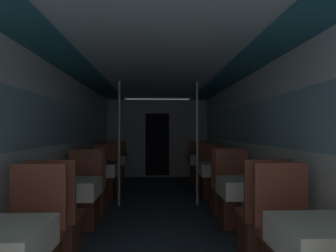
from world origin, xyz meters
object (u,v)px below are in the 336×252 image
(chair_right_near_3, at_px, (206,177))
(chair_right_near_1, at_px, (262,229))
(chair_left_far_3, at_px, (116,170))
(chair_right_far_1, at_px, (234,203))
(dining_table_left_2, at_px, (99,171))
(support_pole_left_2, at_px, (119,143))
(dining_table_left_1, at_px, (72,191))
(chair_left_far_2, at_px, (104,182))
(support_pole_right_2, at_px, (197,143))
(chair_left_near_2, at_px, (92,195))
(dining_table_left_3, at_px, (113,161))
(chair_right_far_2, at_px, (211,182))
(chair_left_far_1, at_px, (83,205))
(chair_right_far_3, at_px, (199,170))
(chair_left_near_3, at_px, (109,177))
(chair_left_near_1, at_px, (56,231))
(dining_table_right_2, at_px, (217,171))
(dining_table_right_1, at_px, (246,190))
(dining_table_right_0, at_px, (328,244))
(chair_right_near_2, at_px, (224,194))
(dining_table_right_3, at_px, (202,161))

(chair_right_near_3, bearing_deg, chair_right_near_1, -90.00)
(chair_left_far_3, height_order, chair_right_far_1, same)
(dining_table_left_2, height_order, support_pole_left_2, support_pole_left_2)
(dining_table_left_1, bearing_deg, support_pole_left_2, 79.27)
(chair_left_far_3, bearing_deg, dining_table_left_2, 90.00)
(chair_left_far_2, xyz_separation_m, support_pole_right_2, (1.66, -0.56, 0.75))
(chair_left_near_2, bearing_deg, chair_right_far_1, -18.33)
(dining_table_left_3, relative_size, chair_right_far_2, 0.71)
(chair_left_far_1, xyz_separation_m, dining_table_left_3, (0.00, 3.02, 0.28))
(support_pole_left_2, bearing_deg, chair_left_near_2, -121.00)
(chair_left_far_2, height_order, support_pole_right_2, support_pole_right_2)
(chair_left_near_2, relative_size, chair_right_far_3, 1.00)
(chair_left_far_2, distance_m, chair_right_near_3, 2.10)
(chair_left_far_2, xyz_separation_m, chair_left_near_3, (0.00, 0.66, 0.00))
(support_pole_left_2, xyz_separation_m, chair_right_near_3, (1.66, 1.23, -0.75))
(chair_left_near_1, height_order, dining_table_right_2, chair_left_near_1)
(chair_right_near_1, distance_m, chair_right_near_3, 3.58)
(dining_table_right_1, distance_m, chair_right_far_3, 4.15)
(dining_table_left_3, height_order, chair_right_near_1, chair_right_near_1)
(dining_table_right_0, relative_size, chair_right_far_2, 0.71)
(dining_table_left_2, height_order, chair_right_near_1, chair_right_near_1)
(dining_table_left_1, distance_m, chair_left_near_3, 3.03)
(dining_table_left_3, distance_m, chair_right_far_2, 2.36)
(chair_left_near_3, height_order, chair_right_near_1, same)
(chair_right_near_2, bearing_deg, chair_right_far_2, 90.00)
(chair_left_near_1, xyz_separation_m, chair_left_near_3, (0.00, 3.58, 0.00))
(dining_table_left_1, xyz_separation_m, support_pole_right_2, (1.66, 1.79, 0.47))
(dining_table_right_0, bearing_deg, support_pole_left_2, 114.85)
(dining_table_left_1, relative_size, chair_right_near_1, 0.71)
(chair_left_near_3, xyz_separation_m, chair_right_far_1, (2.00, -2.45, 0.00))
(chair_left_far_1, relative_size, chair_right_near_2, 1.00)
(chair_left_far_1, relative_size, dining_table_right_2, 1.41)
(chair_left_near_1, relative_size, chair_right_far_1, 1.00)
(chair_left_near_3, distance_m, dining_table_right_0, 5.21)
(chair_left_near_1, relative_size, dining_table_right_3, 1.41)
(chair_left_far_2, bearing_deg, dining_table_left_3, -90.00)
(chair_left_far_3, relative_size, dining_table_right_0, 1.41)
(dining_table_left_2, height_order, chair_right_near_2, chair_right_near_2)
(chair_right_far_3, bearing_deg, chair_left_near_3, 29.47)
(dining_table_right_1, bearing_deg, dining_table_left_2, 138.13)
(dining_table_right_3, bearing_deg, chair_left_far_1, -123.51)
(chair_left_far_3, bearing_deg, support_pole_right_2, 125.16)
(chair_left_far_2, distance_m, chair_right_far_1, 2.68)
(chair_left_near_3, distance_m, chair_right_far_2, 2.10)
(dining_table_right_3, bearing_deg, chair_right_far_3, 90.00)
(dining_table_right_0, xyz_separation_m, chair_right_near_2, (0.00, 3.02, -0.28))
(chair_right_far_2, xyz_separation_m, dining_table_right_3, (0.00, 1.23, 0.28))
(dining_table_right_0, xyz_separation_m, dining_table_right_2, (0.00, 3.58, 0.00))
(dining_table_left_3, height_order, dining_table_right_2, same)
(chair_left_near_1, distance_m, dining_table_right_3, 4.61)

